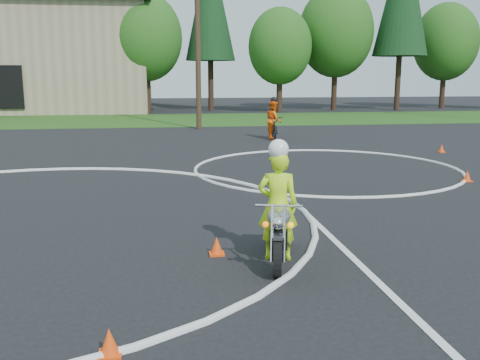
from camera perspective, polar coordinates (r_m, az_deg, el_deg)
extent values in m
cube|color=#1E4714|center=(34.89, -13.34, 6.20)|extent=(120.00, 10.00, 0.02)
torus|color=silver|center=(11.43, -23.67, -4.17)|extent=(12.12, 12.12, 0.12)
torus|color=silver|center=(16.63, 9.09, 1.20)|extent=(8.10, 8.10, 0.10)
cube|color=silver|center=(6.95, 17.89, -13.51)|extent=(0.12, 10.00, 0.01)
cylinder|color=black|center=(7.70, 4.04, -8.24)|extent=(0.25, 0.59, 0.58)
cylinder|color=black|center=(8.99, 4.23, -5.37)|extent=(0.25, 0.59, 0.58)
cube|color=black|center=(8.36, 4.16, -5.96)|extent=(0.39, 0.58, 0.29)
ellipsoid|color=#98989C|center=(8.07, 4.17, -3.85)|extent=(0.48, 0.69, 0.27)
cube|color=black|center=(8.55, 4.23, -3.26)|extent=(0.38, 0.63, 0.10)
cylinder|color=white|center=(7.67, 3.44, -5.64)|extent=(0.12, 0.35, 0.78)
cylinder|color=#BAB9C0|center=(7.66, 4.75, -5.66)|extent=(0.12, 0.35, 0.78)
cube|color=silver|center=(7.58, 4.07, -6.07)|extent=(0.18, 0.24, 0.05)
cylinder|color=white|center=(7.73, 4.15, -2.74)|extent=(0.67, 0.19, 0.03)
sphere|color=white|center=(7.44, 4.09, -4.60)|extent=(0.17, 0.17, 0.17)
sphere|color=#FF5A0C|center=(7.47, 2.74, -4.75)|extent=(0.09, 0.09, 0.09)
sphere|color=#FF9C0C|center=(7.47, 5.43, -4.80)|extent=(0.09, 0.09, 0.09)
cylinder|color=white|center=(8.76, 5.22, -5.84)|extent=(0.26, 0.77, 0.08)
imported|color=#BEF71A|center=(8.28, 4.05, -2.73)|extent=(0.71, 0.55, 1.72)
sphere|color=white|center=(8.07, 4.13, 3.29)|extent=(0.31, 0.31, 0.31)
imported|color=black|center=(24.16, 3.60, 5.61)|extent=(0.87, 2.02, 1.03)
imported|color=#FF600D|center=(24.13, 3.61, 6.42)|extent=(0.73, 0.89, 1.72)
sphere|color=black|center=(24.08, 3.64, 8.51)|extent=(0.30, 0.30, 0.30)
cone|color=#FF470D|center=(21.32, 20.71, 3.18)|extent=(0.22, 0.22, 0.30)
cube|color=#FF470D|center=(21.33, 20.68, 2.82)|extent=(0.24, 0.24, 0.03)
cone|color=#FF470D|center=(8.64, -2.50, -7.01)|extent=(0.22, 0.22, 0.30)
cube|color=#FF470D|center=(8.69, -2.49, -7.86)|extent=(0.24, 0.24, 0.03)
cone|color=#FF470D|center=(15.73, 23.07, 0.40)|extent=(0.22, 0.22, 0.30)
cube|color=#FF470D|center=(15.75, 23.04, -0.09)|extent=(0.24, 0.24, 0.03)
cone|color=#FF470D|center=(5.88, -13.76, -16.44)|extent=(0.22, 0.22, 0.30)
cube|color=#FF470D|center=(5.95, -13.70, -17.60)|extent=(0.24, 0.24, 0.03)
cube|color=black|center=(41.07, -24.19, 9.02)|extent=(3.00, 0.16, 3.00)
cylinder|color=#382619|center=(41.67, -9.83, 9.32)|extent=(0.44, 0.44, 3.24)
ellipsoid|color=#1E5116|center=(41.74, -10.02, 14.75)|extent=(5.40, 5.40, 6.48)
cylinder|color=#382619|center=(43.82, -3.13, 10.01)|extent=(0.44, 0.44, 3.96)
cylinder|color=#382619|center=(41.62, 4.22, 9.20)|extent=(0.44, 0.44, 2.88)
ellipsoid|color=#1E5116|center=(41.65, 4.29, 14.04)|extent=(4.80, 4.80, 5.76)
cylinder|color=#382619|center=(44.86, 10.01, 9.66)|extent=(0.44, 0.44, 3.60)
ellipsoid|color=#1E5116|center=(44.97, 10.20, 15.27)|extent=(6.00, 6.00, 7.20)
cylinder|color=#382619|center=(45.73, 16.47, 9.85)|extent=(0.44, 0.44, 4.32)
cylinder|color=#382619|center=(49.77, 20.78, 9.04)|extent=(0.44, 0.44, 3.24)
ellipsoid|color=#1E5116|center=(49.83, 21.10, 13.58)|extent=(5.40, 5.40, 6.48)
cylinder|color=#382619|center=(42.96, -15.19, 8.90)|extent=(0.44, 0.44, 2.88)
ellipsoid|color=#1E5116|center=(42.99, -15.44, 13.59)|extent=(4.80, 4.80, 5.76)
cylinder|color=#473321|center=(28.78, -4.54, 15.42)|extent=(0.28, 0.28, 10.00)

